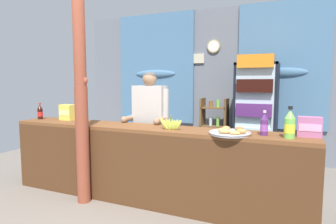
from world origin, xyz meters
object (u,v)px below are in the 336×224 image
shopkeeper (150,115)px  snack_box_wafer (310,127)px  soda_bottle_lime_soda (290,125)px  drink_fridge (256,108)px  banana_bunch (171,124)px  timber_post (81,92)px  snack_box_instant_noodle (68,112)px  plastic_lawn_chair (140,136)px  pastry_tray (230,132)px  stall_counter (143,158)px  soda_bottle_cola (40,112)px  bottle_shelf_rack (214,128)px  soda_bottle_grape_soda (264,125)px

shopkeeper → snack_box_wafer: size_ratio=7.26×
shopkeeper → soda_bottle_lime_soda: (1.75, -0.55, 0.05)m
drink_fridge → banana_bunch: bearing=-109.7°
timber_post → snack_box_instant_noodle: (-0.61, 0.43, -0.31)m
plastic_lawn_chair → pastry_tray: size_ratio=2.06×
stall_counter → snack_box_instant_noodle: (-1.30, 0.21, 0.45)m
drink_fridge → plastic_lawn_chair: (-1.90, -0.47, -0.52)m
timber_post → soda_bottle_cola: (-1.04, 0.35, -0.31)m
soda_bottle_lime_soda → drink_fridge: bearing=105.0°
bottle_shelf_rack → banana_bunch: bottle_shelf_rack is taller
plastic_lawn_chair → banana_bunch: bearing=-50.4°
soda_bottle_grape_soda → pastry_tray: 0.34m
shopkeeper → banana_bunch: (0.54, -0.53, -0.02)m
soda_bottle_cola → soda_bottle_lime_soda: bearing=-1.9°
plastic_lawn_chair → snack_box_instant_noodle: 1.45m
bottle_shelf_rack → soda_bottle_cola: bearing=-134.2°
snack_box_wafer → drink_fridge: bearing=111.2°
timber_post → snack_box_instant_noodle: timber_post is taller
drink_fridge → shopkeeper: size_ratio=1.18×
snack_box_wafer → shopkeeper: bearing=168.4°
snack_box_instant_noodle → pastry_tray: (2.30, -0.22, -0.08)m
timber_post → shopkeeper: timber_post is taller
shopkeeper → stall_counter: bearing=-70.1°
snack_box_instant_noodle → pastry_tray: bearing=-5.4°
drink_fridge → banana_bunch: drink_fridge is taller
drink_fridge → pastry_tray: size_ratio=4.43×
soda_bottle_lime_soda → banana_bunch: (-1.21, 0.01, -0.07)m
bottle_shelf_rack → stall_counter: bearing=-97.1°
snack_box_wafer → banana_bunch: size_ratio=0.78×
timber_post → shopkeeper: bearing=58.4°
bottle_shelf_rack → plastic_lawn_chair: bottle_shelf_rack is taller
soda_bottle_lime_soda → snack_box_instant_noodle: (-2.84, 0.19, -0.02)m
stall_counter → pastry_tray: size_ratio=8.81×
plastic_lawn_chair → soda_bottle_cola: soda_bottle_cola is taller
drink_fridge → shopkeeper: (-1.23, -1.40, -0.02)m
stall_counter → banana_bunch: bearing=5.7°
shopkeeper → banana_bunch: bearing=-44.8°
stall_counter → snack_box_instant_noodle: bearing=170.8°
timber_post → pastry_tray: (1.69, 0.21, -0.39)m
soda_bottle_grape_soda → snack_box_instant_noodle: (-2.61, 0.13, 0.00)m
bottle_shelf_rack → soda_bottle_cola: (-2.00, -2.06, 0.41)m
bottle_shelf_rack → plastic_lawn_chair: (-1.15, -0.69, -0.10)m
plastic_lawn_chair → shopkeeper: shopkeeper is taller
soda_bottle_lime_soda → snack_box_instant_noodle: bearing=176.2°
timber_post → banana_bunch: 1.11m
plastic_lawn_chair → soda_bottle_grape_soda: (2.19, -1.41, 0.52)m
soda_bottle_cola → stall_counter: bearing=-4.3°
stall_counter → bottle_shelf_rack: (0.27, 2.19, 0.04)m
snack_box_wafer → stall_counter: bearing=-174.3°
stall_counter → shopkeeper: bearing=109.9°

